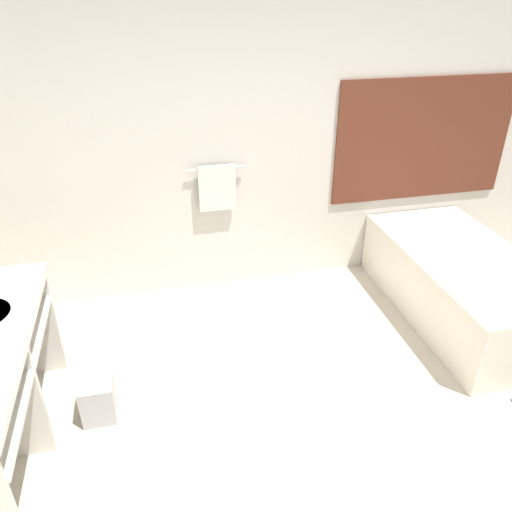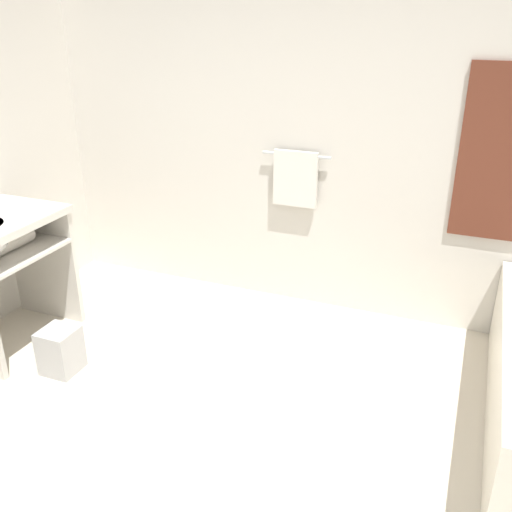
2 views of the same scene
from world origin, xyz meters
name	(u,v)px [view 1 (image 1 of 2)]	position (x,y,z in m)	size (l,w,h in m)	color
ground_plane	(332,469)	(0.00, 0.00, 0.00)	(16.00, 16.00, 0.00)	beige
wall_back_with_blinds	(256,141)	(0.06, 2.23, 1.35)	(7.40, 0.13, 2.70)	silver
bathtub	(462,282)	(1.61, 1.26, 0.31)	(0.95, 1.86, 0.68)	silver
waste_bin	(98,400)	(-1.35, 0.74, 0.14)	(0.21, 0.21, 0.29)	#B2B2B2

